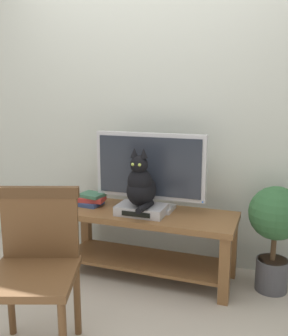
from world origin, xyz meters
The scene contains 9 objects.
ground_plane centered at (0.00, 0.00, 0.00)m, with size 12.00×12.00×0.00m, color #ADA393.
back_wall centered at (0.00, 0.90, 1.40)m, with size 7.00×0.12×2.80m, color #B7BCB2.
tv_stand centered at (0.06, 0.47, 0.35)m, with size 1.33×0.49×0.51m.
tv centered at (0.06, 0.55, 0.82)m, with size 0.85×0.20×0.58m.
media_box centered at (0.05, 0.42, 0.54)m, with size 0.35×0.24×0.07m.
cat centered at (0.05, 0.40, 0.73)m, with size 0.21×0.35×0.43m.
wooden_chair centered at (-0.22, -0.50, 0.52)m, with size 0.57×0.57×0.88m.
book_stack centered at (-0.41, 0.49, 0.55)m, with size 0.23×0.18×0.10m.
potted_plant centered at (0.97, 0.57, 0.48)m, with size 0.37×0.37×0.76m.
Camera 1 is at (0.96, -2.08, 1.40)m, focal length 40.57 mm.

